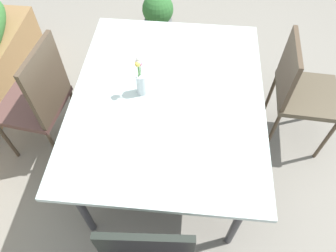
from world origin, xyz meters
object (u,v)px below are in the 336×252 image
(dining_table, at_px, (168,101))
(potted_plant, at_px, (158,17))
(chair_near_right, at_px, (300,89))
(chair_far_side, at_px, (39,98))
(flower_vase, at_px, (141,81))

(dining_table, height_order, potted_plant, dining_table)
(potted_plant, bearing_deg, chair_near_right, -134.39)
(chair_far_side, bearing_deg, flower_vase, -86.82)
(dining_table, height_order, chair_far_side, chair_far_side)
(dining_table, relative_size, chair_far_side, 1.48)
(chair_near_right, height_order, potted_plant, chair_near_right)
(chair_far_side, height_order, flower_vase, flower_vase)
(potted_plant, bearing_deg, flower_vase, -176.96)
(potted_plant, bearing_deg, chair_far_side, 154.54)
(chair_near_right, bearing_deg, flower_vase, -70.07)
(flower_vase, bearing_deg, potted_plant, 3.04)
(chair_far_side, height_order, potted_plant, chair_far_side)
(chair_far_side, relative_size, potted_plant, 1.93)
(dining_table, height_order, flower_vase, flower_vase)
(dining_table, relative_size, chair_near_right, 1.60)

